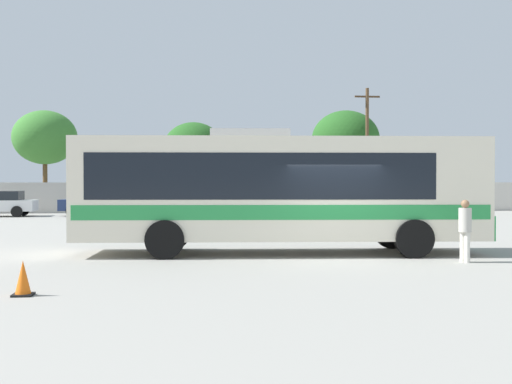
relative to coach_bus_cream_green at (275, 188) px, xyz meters
The scene contains 12 objects.
ground_plane 8.92m from the coach_bus_cream_green, 80.81° to the left, with size 300.00×300.00×0.00m, color gray.
perimeter_wall 24.43m from the coach_bus_cream_green, 86.73° to the left, with size 80.00×0.30×1.97m, color beige.
coach_bus_cream_green is the anchor object (origin of this frame).
attendant_by_bus_door 5.25m from the coach_bus_cream_green, 29.22° to the right, with size 0.42×0.42×1.59m.
parked_car_second_dark_blue 22.11m from the coach_bus_cream_green, 110.01° to the left, with size 4.44×2.23×1.52m.
parked_car_third_dark_blue 20.91m from the coach_bus_cream_green, 93.51° to the left, with size 4.44×2.28×1.45m.
parked_car_rightmost_red 21.77m from the coach_bus_cream_green, 76.90° to the left, with size 4.12×2.06×1.43m.
utility_pole_near 28.22m from the coach_bus_cream_green, 68.36° to the left, with size 1.80×0.24×8.63m.
roadside_tree_left 30.30m from the coach_bus_cream_green, 113.64° to the left, with size 4.38×4.38×6.95m.
roadside_tree_midleft 29.20m from the coach_bus_cream_green, 93.61° to the left, with size 4.39×4.39×6.36m.
roadside_tree_midright 30.77m from the coach_bus_cream_green, 71.78° to the left, with size 5.08×5.08×7.37m.
traffic_cone_on_apron 8.36m from the coach_bus_cream_green, 131.70° to the right, with size 0.36×0.36×0.64m.
Camera 1 is at (-4.00, -16.60, 2.06)m, focal length 44.90 mm.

